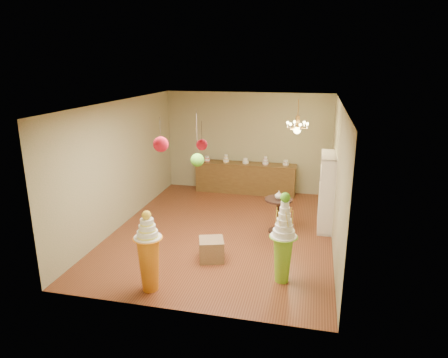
% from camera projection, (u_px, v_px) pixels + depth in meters
% --- Properties ---
extents(floor, '(6.50, 6.50, 0.00)m').
position_uv_depth(floor, '(223.00, 231.00, 9.47)').
color(floor, brown).
rests_on(floor, ground).
extents(ceiling, '(6.50, 6.50, 0.00)m').
position_uv_depth(ceiling, '(223.00, 103.00, 8.63)').
color(ceiling, white).
rests_on(ceiling, ground).
extents(wall_back, '(5.00, 0.04, 3.00)m').
position_uv_depth(wall_back, '(247.00, 143.00, 12.09)').
color(wall_back, gray).
rests_on(wall_back, ground).
extents(wall_front, '(5.00, 0.04, 3.00)m').
position_uv_depth(wall_front, '(175.00, 224.00, 6.01)').
color(wall_front, gray).
rests_on(wall_front, ground).
extents(wall_left, '(0.04, 6.50, 3.00)m').
position_uv_depth(wall_left, '(122.00, 164.00, 9.59)').
color(wall_left, gray).
rests_on(wall_left, ground).
extents(wall_right, '(0.04, 6.50, 3.00)m').
position_uv_depth(wall_right, '(337.00, 176.00, 8.51)').
color(wall_right, gray).
rests_on(wall_right, ground).
extents(pedestal_green, '(0.59, 0.59, 1.70)m').
position_uv_depth(pedestal_green, '(283.00, 247.00, 7.11)').
color(pedestal_green, '#7ABB29').
rests_on(pedestal_green, floor).
extents(pedestal_orange, '(0.52, 0.52, 1.48)m').
position_uv_depth(pedestal_orange, '(149.00, 257.00, 6.86)').
color(pedestal_orange, orange).
rests_on(pedestal_orange, floor).
extents(burlap_riser, '(0.61, 0.61, 0.44)m').
position_uv_depth(burlap_riser, '(211.00, 249.00, 8.03)').
color(burlap_riser, '#806445').
rests_on(burlap_riser, floor).
extents(sideboard, '(3.04, 0.54, 1.16)m').
position_uv_depth(sideboard, '(245.00, 177.00, 12.11)').
color(sideboard, brown).
rests_on(sideboard, floor).
extents(shelving_unit, '(0.33, 1.20, 1.80)m').
position_uv_depth(shelving_unit, '(327.00, 191.00, 9.46)').
color(shelving_unit, beige).
rests_on(shelving_unit, floor).
extents(round_table, '(0.83, 0.83, 0.82)m').
position_uv_depth(round_table, '(278.00, 211.00, 9.26)').
color(round_table, black).
rests_on(round_table, floor).
extents(vase, '(0.19, 0.19, 0.19)m').
position_uv_depth(vase, '(279.00, 195.00, 9.15)').
color(vase, beige).
rests_on(vase, round_table).
extents(pom_red_left, '(0.25, 0.25, 0.58)m').
position_uv_depth(pom_red_left, '(161.00, 144.00, 6.54)').
color(pom_red_left, '#3D322C').
rests_on(pom_red_left, ceiling).
extents(pom_green_mid, '(0.25, 0.25, 1.06)m').
position_uv_depth(pom_green_mid, '(197.00, 160.00, 7.55)').
color(pom_green_mid, '#3D322C').
rests_on(pom_green_mid, ceiling).
extents(pom_red_right, '(0.17, 0.17, 0.45)m').
position_uv_depth(pom_red_right, '(202.00, 145.00, 6.08)').
color(pom_red_right, '#3D322C').
rests_on(pom_red_right, ceiling).
extents(chandelier, '(0.66, 0.66, 0.85)m').
position_uv_depth(chandelier, '(297.00, 128.00, 9.70)').
color(chandelier, '#DA9A4D').
rests_on(chandelier, ceiling).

